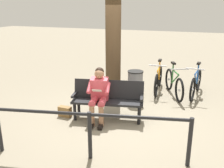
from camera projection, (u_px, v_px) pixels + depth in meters
ground_plane at (121, 118)px, 5.92m from camera, size 40.00×40.00×0.00m
bench at (108, 97)px, 5.78m from camera, size 1.66×0.79×0.87m
person_reading at (99, 92)px, 5.60m from camera, size 0.54×0.82×1.20m
handbag at (65, 111)px, 5.96m from camera, size 0.31×0.16×0.24m
tree_trunk at (113, 44)px, 6.73m from camera, size 0.41×0.41×3.03m
litter_bin at (135, 86)px, 6.80m from camera, size 0.42×0.42×0.84m
bicycle_orange at (196, 84)px, 7.24m from camera, size 0.48×1.67×0.94m
bicycle_blue at (174, 83)px, 7.25m from camera, size 0.74×1.57×0.94m
bicycle_silver at (158, 80)px, 7.61m from camera, size 0.48×1.68×0.94m
railing_fence at (89, 126)px, 4.20m from camera, size 3.25×0.74×0.85m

